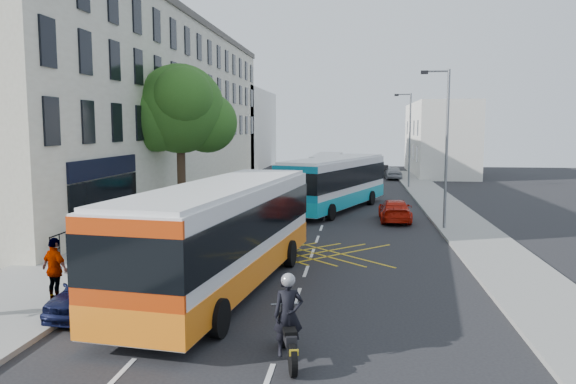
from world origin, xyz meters
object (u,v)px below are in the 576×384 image
(bus_far, at_px, (327,170))
(distant_car_silver, at_px, (393,173))
(bus_mid, at_px, (335,183))
(red_hatchback, at_px, (395,210))
(bus_near, at_px, (223,234))
(motorbike, at_px, (288,320))
(street_tree, at_px, (180,110))
(lamp_near, at_px, (445,140))
(parked_car_blue, at_px, (97,288))
(parked_car_silver, at_px, (196,235))
(distant_car_grey, at_px, (339,171))
(pedestrian_far, at_px, (55,269))
(distant_car_dark, at_px, (382,170))
(lamp_far, at_px, (409,135))

(bus_far, xyz_separation_m, distant_car_silver, (6.29, 8.23, -0.84))
(bus_mid, xyz_separation_m, red_hatchback, (3.53, -3.91, -1.15))
(bus_near, xyz_separation_m, motorbike, (2.79, -5.47, -0.87))
(street_tree, relative_size, lamp_near, 1.10)
(parked_car_blue, distance_m, parked_car_silver, 7.77)
(street_tree, bearing_deg, motorbike, -66.15)
(parked_car_silver, height_order, red_hatchback, parked_car_silver)
(bus_mid, relative_size, parked_car_blue, 3.13)
(distant_car_grey, height_order, pedestrian_far, pedestrian_far)
(street_tree, relative_size, parked_car_blue, 2.27)
(pedestrian_far, bearing_deg, distant_car_dark, -77.74)
(red_hatchback, relative_size, distant_car_silver, 1.06)
(bus_far, bearing_deg, distant_car_silver, 54.15)
(street_tree, height_order, distant_car_grey, street_tree)
(parked_car_blue, bearing_deg, distant_car_grey, 84.24)
(distant_car_silver, relative_size, distant_car_dark, 1.08)
(pedestrian_far, bearing_deg, bus_near, -126.07)
(lamp_far, bearing_deg, lamp_near, -90.00)
(lamp_near, bearing_deg, pedestrian_far, -133.55)
(lamp_far, xyz_separation_m, parked_car_blue, (-11.80, -34.12, -3.96))
(bus_far, bearing_deg, distant_car_dark, 67.31)
(parked_car_silver, height_order, distant_car_dark, parked_car_silver)
(red_hatchback, relative_size, distant_car_dark, 1.14)
(distant_car_dark, bearing_deg, lamp_far, 101.23)
(distant_car_grey, height_order, distant_car_dark, distant_car_grey)
(lamp_far, xyz_separation_m, distant_car_grey, (-6.23, 10.50, -3.99))
(bus_mid, distance_m, distant_car_grey, 23.95)
(street_tree, relative_size, bus_far, 0.85)
(distant_car_grey, bearing_deg, parked_car_blue, -101.83)
(red_hatchback, bearing_deg, lamp_near, 129.71)
(motorbike, bearing_deg, parked_car_silver, 101.92)
(bus_far, height_order, parked_car_silver, bus_far)
(street_tree, distance_m, lamp_far, 22.57)
(street_tree, distance_m, pedestrian_far, 17.69)
(street_tree, height_order, bus_near, street_tree)
(red_hatchback, height_order, distant_car_silver, distant_car_silver)
(bus_mid, bearing_deg, parked_car_blue, -86.56)
(distant_car_silver, bearing_deg, parked_car_silver, 70.99)
(distant_car_dark, bearing_deg, distant_car_silver, 107.52)
(red_hatchback, bearing_deg, parked_car_blue, 60.31)
(bus_mid, xyz_separation_m, parked_car_blue, (-6.05, -20.70, -1.10))
(lamp_far, relative_size, distant_car_silver, 1.99)
(lamp_far, xyz_separation_m, distant_car_dark, (-1.60, 12.47, -4.00))
(distant_car_silver, bearing_deg, distant_car_dark, -78.90)
(lamp_near, xyz_separation_m, parked_car_blue, (-11.80, -14.12, -3.96))
(distant_car_silver, bearing_deg, bus_near, 76.27)
(street_tree, height_order, distant_car_dark, street_tree)
(street_tree, distance_m, bus_far, 19.74)
(parked_car_blue, distance_m, distant_car_grey, 44.96)
(bus_near, distance_m, distant_car_silver, 41.05)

